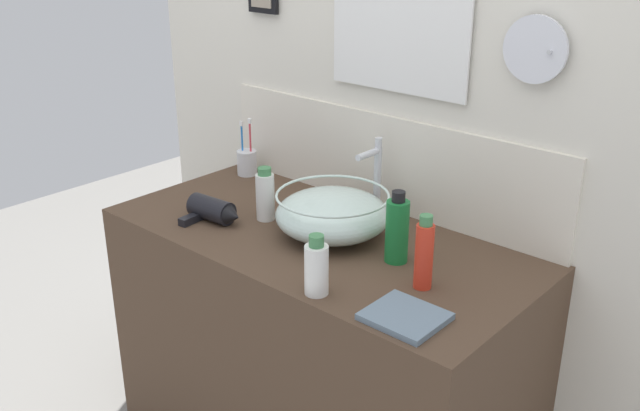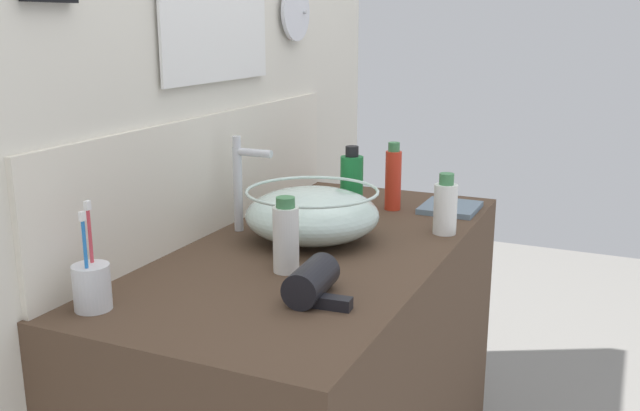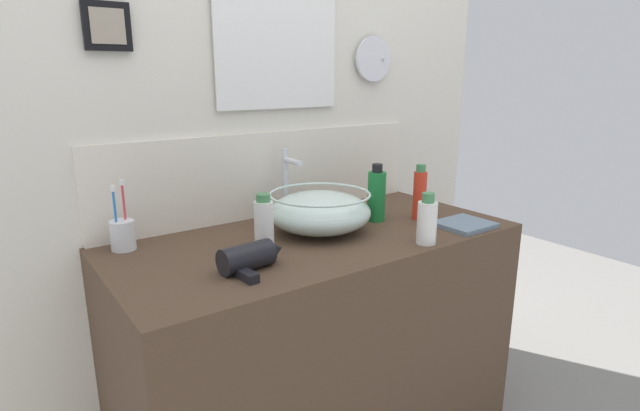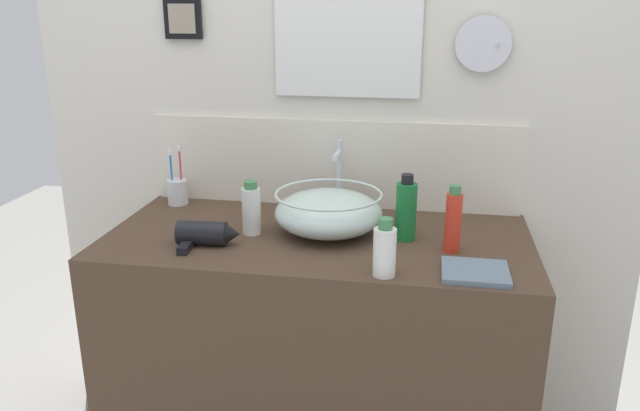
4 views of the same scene
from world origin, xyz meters
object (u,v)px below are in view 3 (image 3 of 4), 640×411
at_px(lotion_bottle, 420,194).
at_px(toothbrush_cup, 123,234).
at_px(glass_bowl_sink, 320,211).
at_px(soap_dispenser, 427,221).
at_px(hand_towel, 464,224).
at_px(faucet, 287,179).
at_px(hair_drier, 252,257).
at_px(shampoo_bottle, 264,224).
at_px(spray_bottle, 377,195).

bearing_deg(lotion_bottle, toothbrush_cup, 163.53).
distance_m(glass_bowl_sink, toothbrush_cup, 0.62).
height_order(glass_bowl_sink, soap_dispenser, soap_dispenser).
xyz_separation_m(toothbrush_cup, soap_dispenser, (0.78, -0.49, 0.02)).
bearing_deg(hand_towel, faucet, 134.26).
bearing_deg(hair_drier, hand_towel, -5.89).
distance_m(faucet, hand_towel, 0.64).
distance_m(soap_dispenser, hand_towel, 0.25).
bearing_deg(hair_drier, shampoo_bottle, 48.30).
bearing_deg(soap_dispenser, hand_towel, 10.64).
height_order(toothbrush_cup, lotion_bottle, toothbrush_cup).
bearing_deg(shampoo_bottle, hand_towel, -16.55).
distance_m(toothbrush_cup, shampoo_bottle, 0.42).
xyz_separation_m(toothbrush_cup, hand_towel, (1.02, -0.44, -0.04)).
relative_size(hair_drier, lotion_bottle, 0.97).
height_order(glass_bowl_sink, toothbrush_cup, toothbrush_cup).
height_order(toothbrush_cup, soap_dispenser, toothbrush_cup).
distance_m(lotion_bottle, soap_dispenser, 0.28).
bearing_deg(hair_drier, toothbrush_cup, 123.34).
relative_size(hair_drier, hand_towel, 1.10).
distance_m(toothbrush_cup, spray_bottle, 0.85).
distance_m(hair_drier, hand_towel, 0.79).
distance_m(faucet, toothbrush_cup, 0.59).
relative_size(lotion_bottle, hand_towel, 1.13).
xyz_separation_m(glass_bowl_sink, lotion_bottle, (0.38, -0.09, 0.02)).
height_order(shampoo_bottle, hand_towel, shampoo_bottle).
height_order(glass_bowl_sink, lotion_bottle, lotion_bottle).
bearing_deg(glass_bowl_sink, toothbrush_cup, 161.24).
xyz_separation_m(shampoo_bottle, soap_dispenser, (0.43, -0.25, -0.01)).
xyz_separation_m(lotion_bottle, spray_bottle, (-0.14, 0.08, -0.00)).
xyz_separation_m(faucet, spray_bottle, (0.24, -0.21, -0.05)).
distance_m(glass_bowl_sink, soap_dispenser, 0.35).
bearing_deg(shampoo_bottle, faucet, 46.53).
distance_m(shampoo_bottle, hand_towel, 0.71).
relative_size(toothbrush_cup, lotion_bottle, 1.06).
xyz_separation_m(toothbrush_cup, shampoo_bottle, (0.35, -0.24, 0.03)).
bearing_deg(lotion_bottle, soap_dispenser, -131.64).
bearing_deg(spray_bottle, faucet, 138.28).
relative_size(hair_drier, soap_dispenser, 1.21).
xyz_separation_m(toothbrush_cup, lotion_bottle, (0.96, -0.28, 0.05)).
height_order(lotion_bottle, hand_towel, lotion_bottle).
xyz_separation_m(glass_bowl_sink, soap_dispenser, (0.20, -0.29, 0.00)).
height_order(toothbrush_cup, shampoo_bottle, toothbrush_cup).
bearing_deg(faucet, toothbrush_cup, -179.37).
bearing_deg(faucet, hand_towel, -45.74).
bearing_deg(toothbrush_cup, faucet, 0.63).
relative_size(faucet, lotion_bottle, 1.27).
relative_size(lotion_bottle, shampoo_bottle, 1.18).
xyz_separation_m(faucet, shampoo_bottle, (-0.24, -0.25, -0.06)).
bearing_deg(shampoo_bottle, lotion_bottle, -3.83).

